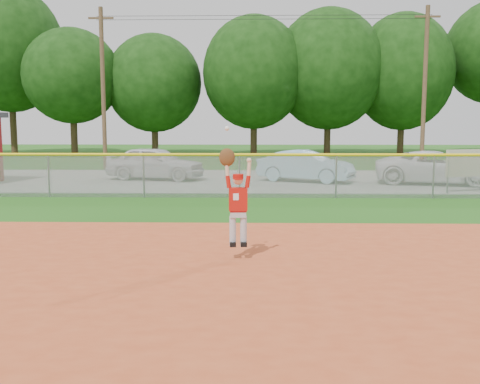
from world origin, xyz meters
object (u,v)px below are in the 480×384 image
car_white_b (436,167)px  sponsor_sign (466,164)px  car_white_a (155,163)px  car_blue (305,166)px  ballplayer (236,198)px

car_white_b → sponsor_sign: size_ratio=2.93×
car_white_a → car_blue: size_ratio=1.06×
car_white_a → car_blue: 6.81m
car_blue → sponsor_sign: sponsor_sign is taller
car_white_a → car_white_b: car_white_a is taller
ballplayer → sponsor_sign: bearing=51.0°
car_blue → car_white_b: car_white_b is taller
car_white_a → ballplayer: 15.06m
sponsor_sign → ballplayer: ballplayer is taller
car_white_b → ballplayer: (-8.07, -12.93, 0.45)m
car_blue → ballplayer: size_ratio=1.88×
car_blue → car_white_b: size_ratio=0.83×
sponsor_sign → car_white_b: bearing=92.4°
car_blue → ballplayer: ballplayer is taller
ballplayer → car_blue: bearing=79.2°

